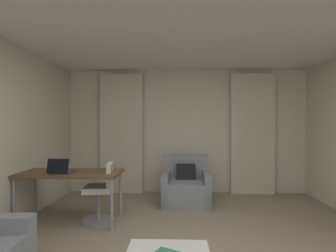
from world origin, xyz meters
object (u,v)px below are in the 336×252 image
(armchair, at_px, (186,187))
(laptop, at_px, (61,170))
(desk, at_px, (71,176))
(desk_chair, at_px, (101,196))

(armchair, bearing_deg, laptop, -148.76)
(desk, distance_m, laptop, 0.18)
(desk, height_order, laptop, laptop)
(armchair, xyz_separation_m, laptop, (-1.84, -1.12, 0.51))
(armchair, relative_size, desk_chair, 1.00)
(armchair, distance_m, desk, 2.05)
(armchair, height_order, desk_chair, desk_chair)
(desk, height_order, desk_chair, desk_chair)
(desk, distance_m, desk_chair, 0.54)
(desk_chair, distance_m, laptop, 0.70)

